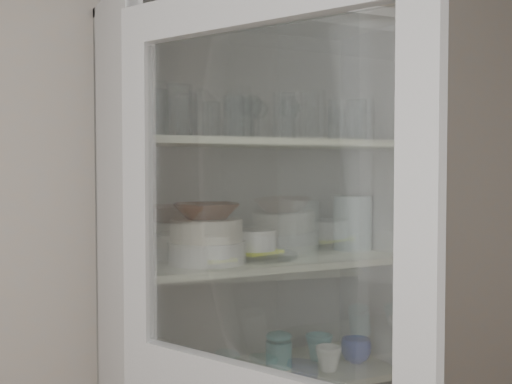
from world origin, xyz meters
name	(u,v)px	position (x,y,z in m)	size (l,w,h in m)	color
wall_back	(179,242)	(0.00, 1.50, 1.30)	(3.60, 0.02, 2.60)	#B7A594
pantry_cabinet	(248,345)	(0.20, 1.34, 0.94)	(1.00, 0.45, 2.10)	silver
tumbler_0	(179,110)	(-0.13, 1.12, 1.74)	(0.08, 0.08, 0.15)	silver
tumbler_1	(187,116)	(-0.09, 1.17, 1.73)	(0.07, 0.07, 0.13)	silver
tumbler_2	(234,117)	(0.06, 1.13, 1.73)	(0.07, 0.07, 0.13)	silver
tumbler_3	(284,116)	(0.24, 1.16, 1.74)	(0.07, 0.07, 0.15)	silver
tumbler_4	(338,120)	(0.43, 1.12, 1.73)	(0.07, 0.07, 0.13)	silver
tumbler_5	(357,120)	(0.52, 1.14, 1.73)	(0.07, 0.07, 0.14)	silver
tumbler_6	(365,120)	(0.56, 1.16, 1.73)	(0.07, 0.07, 0.15)	silver
tumbler_7	(159,114)	(-0.14, 1.27, 1.74)	(0.08, 0.08, 0.15)	silver
tumbler_8	(154,113)	(-0.17, 1.25, 1.74)	(0.08, 0.08, 0.15)	silver
tumbler_9	(244,119)	(0.15, 1.27, 1.73)	(0.07, 0.07, 0.14)	silver
tumbler_10	(211,121)	(0.04, 1.28, 1.72)	(0.06, 0.06, 0.12)	silver
goblet_0	(132,110)	(-0.21, 1.34, 1.75)	(0.08, 0.08, 0.19)	silver
goblet_1	(258,119)	(0.24, 1.35, 1.74)	(0.07, 0.07, 0.16)	silver
goblet_2	(252,116)	(0.22, 1.35, 1.75)	(0.08, 0.08, 0.18)	silver
goblet_3	(290,118)	(0.39, 1.39, 1.75)	(0.08, 0.08, 0.18)	silver
plate_stack_front	(207,252)	(0.00, 1.22, 1.30)	(0.25, 0.25, 0.07)	white
plate_stack_back	(181,245)	(-0.04, 1.37, 1.30)	(0.20, 0.20, 0.08)	white
cream_bowl	(207,230)	(0.00, 1.22, 1.37)	(0.23, 0.23, 0.07)	beige
terracotta_bowl	(207,211)	(0.00, 1.22, 1.43)	(0.21, 0.21, 0.05)	#4D2817
glass_platter	(253,255)	(0.18, 1.26, 1.27)	(0.30, 0.30, 0.02)	silver
yellow_trivet	(253,251)	(0.18, 1.26, 1.28)	(0.15, 0.15, 0.01)	#F4F72A
white_ramekin	(253,240)	(0.18, 1.26, 1.32)	(0.16, 0.16, 0.07)	white
grey_bowl_stack	(353,223)	(0.61, 1.29, 1.36)	(0.14, 0.14, 0.20)	#A9BEBF
mug_blue	(356,350)	(0.58, 1.22, 0.90)	(0.11, 0.11, 0.09)	navy
mug_teal	(319,347)	(0.47, 1.30, 0.91)	(0.10, 0.10, 0.09)	#1A757C
mug_white	(329,359)	(0.43, 1.18, 0.90)	(0.09, 0.09, 0.08)	white
teal_jar	(279,352)	(0.29, 1.28, 0.92)	(0.09, 0.09, 0.11)	#1A757C
measuring_cups	(220,379)	(0.04, 1.20, 0.88)	(0.10, 0.10, 0.04)	silver
white_canister	(151,363)	(-0.17, 1.30, 0.93)	(0.12, 0.12, 0.14)	white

